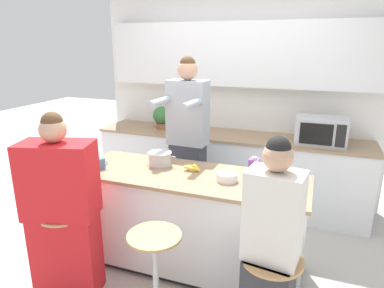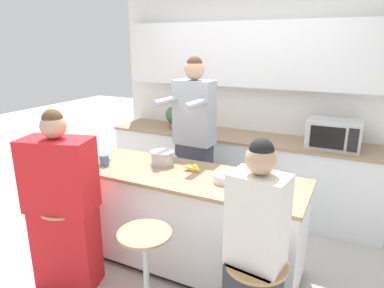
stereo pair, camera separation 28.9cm
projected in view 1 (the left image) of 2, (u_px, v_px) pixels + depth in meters
The scene contains 16 objects.
ground_plane at pixel (189, 264), 3.15m from camera, with size 16.00×16.00×0.00m, color #B2ADA3.
wall_back at pixel (237, 78), 4.20m from camera, with size 3.51×0.22×2.70m.
back_counter at pixel (228, 169), 4.24m from camera, with size 3.26×0.62×0.90m.
kitchen_island at pixel (189, 220), 3.02m from camera, with size 1.99×0.71×0.88m.
bar_stool_leftmost at pixel (68, 248), 2.73m from camera, with size 0.38×0.38×0.69m.
bar_stool_center at pixel (156, 273), 2.43m from camera, with size 0.38×0.38×0.69m.
person_cooking at pixel (188, 146), 3.57m from camera, with size 0.43×0.60×1.84m.
person_wrapped_blanket at pixel (63, 214), 2.61m from camera, with size 0.59×0.42×1.49m.
person_seated_near at pixel (270, 260), 2.10m from camera, with size 0.35×0.30×1.46m.
cooking_pot at pixel (160, 159), 3.10m from camera, with size 0.30×0.22×0.12m.
fruit_bowl at pixel (227, 177), 2.76m from camera, with size 0.17×0.17×0.07m.
coffee_cup_near at pixel (100, 163), 3.03m from camera, with size 0.12×0.09×0.10m.
banana_bunch at pixel (192, 168), 2.99m from camera, with size 0.17×0.13×0.06m.
juice_carton at pixel (254, 168), 2.80m from camera, with size 0.08×0.08×0.18m.
microwave at pixel (321, 131), 3.69m from camera, with size 0.53×0.36×0.29m.
potted_plant at pixel (162, 117), 4.36m from camera, with size 0.23×0.23×0.29m.
Camera 1 is at (0.96, -2.53, 1.95)m, focal length 32.00 mm.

